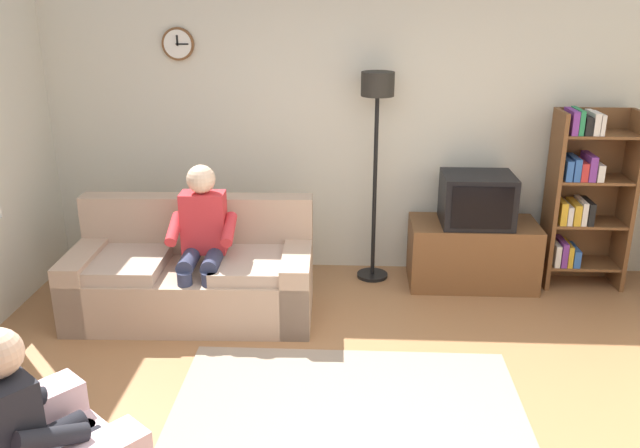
% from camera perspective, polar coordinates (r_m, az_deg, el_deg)
% --- Properties ---
extents(ground_plane, '(12.00, 12.00, 0.00)m').
position_cam_1_polar(ground_plane, '(4.03, 3.25, -18.21)').
color(ground_plane, '#9E6B42').
extents(back_wall_assembly, '(6.20, 0.17, 2.70)m').
position_cam_1_polar(back_wall_assembly, '(5.96, 3.39, 8.65)').
color(back_wall_assembly, beige).
rests_on(back_wall_assembly, ground_plane).
extents(couch, '(1.92, 0.94, 0.90)m').
position_cam_1_polar(couch, '(5.37, -10.98, -4.53)').
color(couch, tan).
rests_on(couch, ground_plane).
extents(tv_stand, '(1.10, 0.56, 0.57)m').
position_cam_1_polar(tv_stand, '(5.96, 13.09, -2.50)').
color(tv_stand, brown).
rests_on(tv_stand, ground_plane).
extents(tv, '(0.60, 0.49, 0.44)m').
position_cam_1_polar(tv, '(5.77, 13.51, 2.09)').
color(tv, black).
rests_on(tv, tv_stand).
extents(bookshelf, '(0.68, 0.36, 1.57)m').
position_cam_1_polar(bookshelf, '(6.09, 21.89, 2.36)').
color(bookshelf, brown).
rests_on(bookshelf, ground_plane).
extents(floor_lamp, '(0.28, 0.28, 1.85)m').
position_cam_1_polar(floor_lamp, '(5.64, 4.96, 9.03)').
color(floor_lamp, black).
rests_on(floor_lamp, ground_plane).
extents(area_rug, '(2.20, 1.70, 0.01)m').
position_cam_1_polar(area_rug, '(4.14, 2.41, -16.92)').
color(area_rug, gray).
rests_on(area_rug, ground_plane).
extents(person_on_couch, '(0.52, 0.54, 1.24)m').
position_cam_1_polar(person_on_couch, '(5.10, -10.24, -1.11)').
color(person_on_couch, red).
rests_on(person_on_couch, ground_plane).
extents(person_in_left_armchair, '(0.63, 0.64, 1.12)m').
position_cam_1_polar(person_in_left_armchair, '(3.39, -23.87, -15.63)').
color(person_in_left_armchair, black).
rests_on(person_in_left_armchair, ground_plane).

